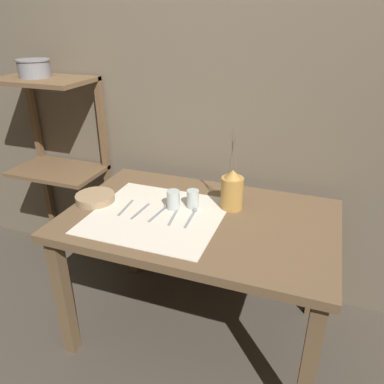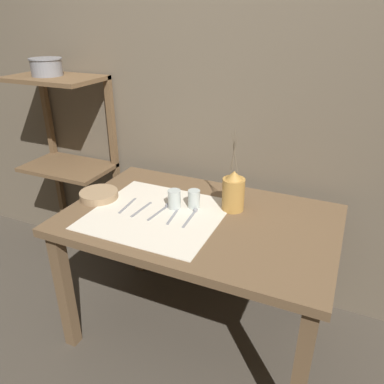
{
  "view_description": "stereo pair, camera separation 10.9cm",
  "coord_description": "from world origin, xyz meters",
  "views": [
    {
      "loc": [
        0.49,
        -1.45,
        1.57
      ],
      "look_at": [
        -0.04,
        0.0,
        0.83
      ],
      "focal_mm": 35.0,
      "sensor_mm": 36.0,
      "label": 1
    },
    {
      "loc": [
        0.59,
        -1.4,
        1.57
      ],
      "look_at": [
        -0.04,
        0.0,
        0.83
      ],
      "focal_mm": 35.0,
      "sensor_mm": 36.0,
      "label": 2
    }
  ],
  "objects": [
    {
      "name": "glass_tumbler_far",
      "position": [
        -0.06,
        0.07,
        0.76
      ],
      "size": [
        0.06,
        0.06,
        0.09
      ],
      "color": "#B7C1BC",
      "rests_on": "wooden_table"
    },
    {
      "name": "wooden_shelf_unit",
      "position": [
        -1.03,
        0.33,
        0.87
      ],
      "size": [
        0.54,
        0.34,
        1.24
      ],
      "color": "brown",
      "rests_on": "ground_plane"
    },
    {
      "name": "spoon_inner",
      "position": [
        -0.18,
        -0.0,
        0.72
      ],
      "size": [
        0.04,
        0.18,
        0.02
      ],
      "color": "gray",
      "rests_on": "wooden_table"
    },
    {
      "name": "glass_tumbler_near",
      "position": [
        -0.14,
        0.03,
        0.76
      ],
      "size": [
        0.06,
        0.06,
        0.09
      ],
      "color": "#B7C1BC",
      "rests_on": "wooden_table"
    },
    {
      "name": "fork_outer",
      "position": [
        -0.28,
        -0.06,
        0.72
      ],
      "size": [
        0.02,
        0.16,
        0.0
      ],
      "color": "gray",
      "rests_on": "wooden_table"
    },
    {
      "name": "ground_plane",
      "position": [
        0.0,
        0.0,
        0.0
      ],
      "size": [
        12.0,
        12.0,
        0.0
      ],
      "primitive_type": "plane",
      "color": "#473F35"
    },
    {
      "name": "linen_cloth",
      "position": [
        -0.19,
        -0.06,
        0.71
      ],
      "size": [
        0.6,
        0.56,
        0.0
      ],
      "color": "beige",
      "rests_on": "wooden_table"
    },
    {
      "name": "spoon_outer",
      "position": [
        -0.03,
        0.01,
        0.72
      ],
      "size": [
        0.03,
        0.18,
        0.02
      ],
      "color": "gray",
      "rests_on": "wooden_table"
    },
    {
      "name": "knife_center",
      "position": [
        -0.11,
        -0.05,
        0.72
      ],
      "size": [
        0.03,
        0.16,
        0.0
      ],
      "color": "gray",
      "rests_on": "wooden_table"
    },
    {
      "name": "metal_pot_large",
      "position": [
        -1.07,
        0.29,
        1.29
      ],
      "size": [
        0.18,
        0.18,
        0.1
      ],
      "color": "gray",
      "rests_on": "wooden_shelf_unit"
    },
    {
      "name": "stone_wall_back",
      "position": [
        0.0,
        0.51,
        1.2
      ],
      "size": [
        7.0,
        0.06,
        2.4
      ],
      "color": "#6B5E4C",
      "rests_on": "ground_plane"
    },
    {
      "name": "wooden_table",
      "position": [
        0.0,
        0.0,
        0.62
      ],
      "size": [
        1.26,
        0.81,
        0.71
      ],
      "color": "brown",
      "rests_on": "ground_plane"
    },
    {
      "name": "fork_inner",
      "position": [
        -0.36,
        -0.05,
        0.72
      ],
      "size": [
        0.02,
        0.16,
        0.0
      ],
      "color": "gray",
      "rests_on": "wooden_table"
    },
    {
      "name": "pitcher_with_flowers",
      "position": [
        0.12,
        0.13,
        0.8
      ],
      "size": [
        0.11,
        0.11,
        0.4
      ],
      "color": "#B7843D",
      "rests_on": "wooden_table"
    },
    {
      "name": "wooden_bowl",
      "position": [
        -0.54,
        -0.03,
        0.73
      ],
      "size": [
        0.19,
        0.19,
        0.04
      ],
      "color": "#9E7F5B",
      "rests_on": "wooden_table"
    }
  ]
}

